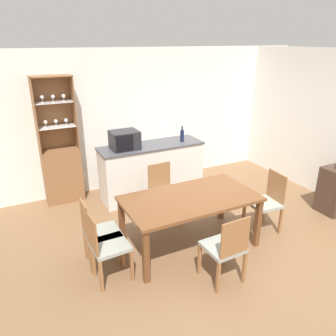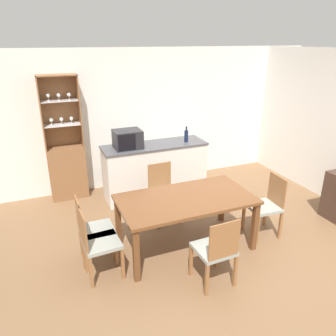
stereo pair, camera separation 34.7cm
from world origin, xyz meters
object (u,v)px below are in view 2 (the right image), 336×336
dining_chair_head_far (163,193)px  microwave (128,139)px  dining_chair_side_left_near (98,243)px  dining_table (186,203)px  display_cabinet (67,163)px  dining_chair_side_right_near (266,205)px  wine_bottle (186,136)px  dining_chair_side_left_far (93,230)px  dining_chair_head_near (216,250)px

dining_chair_head_far → microwave: bearing=-72.8°
microwave → dining_chair_side_left_near: bearing=-116.5°
dining_table → microwave: (-0.30, 1.68, 0.46)m
display_cabinet → dining_chair_side_right_near: 3.43m
dining_table → wine_bottle: wine_bottle is taller
display_cabinet → dining_chair_side_left_far: display_cabinet is taller
dining_chair_side_left_far → microwave: 1.90m
dining_table → dining_chair_side_left_near: 1.23m
dining_chair_side_left_near → microwave: (0.91, 1.82, 0.66)m
dining_chair_side_left_near → wine_bottle: bearing=128.7°
display_cabinet → wine_bottle: display_cabinet is taller
display_cabinet → dining_chair_side_left_far: (0.07, -2.07, -0.19)m
display_cabinet → dining_chair_side_left_near: (0.07, -2.35, -0.19)m
dining_table → dining_chair_head_near: dining_chair_head_near is taller
display_cabinet → dining_chair_side_left_far: bearing=-88.0°
dining_chair_head_far → wine_bottle: (0.76, 0.81, 0.62)m
dining_table → dining_chair_head_far: dining_chair_head_far is taller
display_cabinet → dining_chair_side_left_near: bearing=-88.2°
dining_chair_side_left_near → microwave: bearing=150.4°
dining_chair_head_near → microwave: microwave is taller
dining_chair_head_near → dining_chair_side_right_near: same height
dining_chair_head_near → microwave: bearing=95.1°
dining_chair_side_right_near → wine_bottle: wine_bottle is taller
dining_chair_head_far → wine_bottle: bearing=-134.7°
dining_chair_head_near → wine_bottle: wine_bottle is taller
microwave → wine_bottle: 1.06m
microwave → dining_chair_head_far: bearing=-71.2°
dining_chair_side_right_near → dining_chair_side_left_near: bearing=94.2°
dining_chair_head_near → dining_table: bearing=88.3°
dining_chair_side_left_far → dining_chair_head_near: 1.54m
dining_chair_side_left_near → microwave: 2.14m
dining_chair_side_right_near → dining_chair_side_left_near: (-2.42, 0.00, 0.00)m
dining_chair_side_right_near → dining_chair_side_left_near: same height
dining_table → dining_chair_side_right_near: dining_chair_side_right_near is taller
dining_table → dining_chair_head_far: bearing=90.1°
dining_table → microwave: microwave is taller
dining_chair_head_near → microwave: size_ratio=1.96×
dining_chair_side_left_far → dining_chair_side_right_near: same height
dining_chair_side_left_far → dining_chair_head_near: same height
dining_table → dining_chair_side_left_near: size_ratio=1.98×
dining_chair_side_left_far → dining_chair_head_far: (1.21, 0.66, 0.00)m
display_cabinet → dining_chair_side_left_far: 2.08m
dining_chair_head_near → wine_bottle: bearing=70.7°
dining_chair_side_right_near → wine_bottle: 1.92m
dining_chair_head_far → microwave: (-0.30, 0.87, 0.66)m
display_cabinet → dining_chair_head_near: bearing=-66.9°
dining_table → wine_bottle: size_ratio=6.30×
display_cabinet → dining_chair_side_right_near: bearing=-43.4°
wine_bottle → dining_chair_head_near: bearing=-107.5°
dining_table → dining_chair_side_left_far: 1.23m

